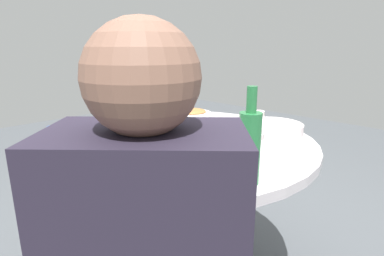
{
  "coord_description": "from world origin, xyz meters",
  "views": [
    {
      "loc": [
        -0.89,
        -0.96,
        1.15
      ],
      "look_at": [
        0.09,
        -0.0,
        0.78
      ],
      "focal_mm": 28.82,
      "sensor_mm": 36.0,
      "label": 1
    }
  ],
  "objects_px": {
    "green_bottle": "(249,146)",
    "dish_greens": "(105,145)",
    "tea_cup_far": "(77,133)",
    "dish_stirfry": "(181,154)",
    "soup_bowl": "(272,131)",
    "tea_cup_near": "(56,132)",
    "rice_bowl": "(146,116)",
    "tea_cup_side": "(257,117)",
    "round_dining_table": "(179,173)",
    "dish_tofu_braise": "(193,113)"
  },
  "relations": [
    {
      "from": "green_bottle",
      "to": "dish_greens",
      "type": "bearing_deg",
      "value": 105.59
    },
    {
      "from": "tea_cup_far",
      "to": "dish_stirfry",
      "type": "bearing_deg",
      "value": -70.13
    },
    {
      "from": "soup_bowl",
      "to": "tea_cup_near",
      "type": "distance_m",
      "value": 0.96
    },
    {
      "from": "dish_greens",
      "to": "green_bottle",
      "type": "relative_size",
      "value": 0.86
    },
    {
      "from": "rice_bowl",
      "to": "dish_greens",
      "type": "xyz_separation_m",
      "value": [
        -0.36,
        -0.22,
        -0.02
      ]
    },
    {
      "from": "tea_cup_far",
      "to": "tea_cup_side",
      "type": "relative_size",
      "value": 0.99
    },
    {
      "from": "green_bottle",
      "to": "tea_cup_side",
      "type": "xyz_separation_m",
      "value": [
        0.65,
        0.39,
        -0.08
      ]
    },
    {
      "from": "dish_greens",
      "to": "rice_bowl",
      "type": "bearing_deg",
      "value": 31.33
    },
    {
      "from": "dish_greens",
      "to": "dish_stirfry",
      "type": "relative_size",
      "value": 1.31
    },
    {
      "from": "round_dining_table",
      "to": "tea_cup_far",
      "type": "distance_m",
      "value": 0.48
    },
    {
      "from": "dish_stirfry",
      "to": "soup_bowl",
      "type": "bearing_deg",
      "value": -12.14
    },
    {
      "from": "soup_bowl",
      "to": "green_bottle",
      "type": "distance_m",
      "value": 0.51
    },
    {
      "from": "soup_bowl",
      "to": "green_bottle",
      "type": "relative_size",
      "value": 0.96
    },
    {
      "from": "tea_cup_far",
      "to": "green_bottle",
      "type": "bearing_deg",
      "value": -77.46
    },
    {
      "from": "soup_bowl",
      "to": "dish_stirfry",
      "type": "height_order",
      "value": "soup_bowl"
    },
    {
      "from": "tea_cup_near",
      "to": "tea_cup_side",
      "type": "height_order",
      "value": "tea_cup_side"
    },
    {
      "from": "dish_tofu_braise",
      "to": "tea_cup_side",
      "type": "relative_size",
      "value": 2.9
    },
    {
      "from": "soup_bowl",
      "to": "tea_cup_near",
      "type": "bearing_deg",
      "value": 134.65
    },
    {
      "from": "dish_greens",
      "to": "dish_stirfry",
      "type": "height_order",
      "value": "dish_greens"
    },
    {
      "from": "soup_bowl",
      "to": "tea_cup_far",
      "type": "distance_m",
      "value": 0.85
    },
    {
      "from": "dish_tofu_braise",
      "to": "tea_cup_near",
      "type": "relative_size",
      "value": 3.01
    },
    {
      "from": "dish_greens",
      "to": "tea_cup_near",
      "type": "bearing_deg",
      "value": 100.14
    },
    {
      "from": "soup_bowl",
      "to": "dish_tofu_braise",
      "type": "bearing_deg",
      "value": 82.93
    },
    {
      "from": "green_bottle",
      "to": "tea_cup_far",
      "type": "distance_m",
      "value": 0.78
    },
    {
      "from": "round_dining_table",
      "to": "tea_cup_side",
      "type": "height_order",
      "value": "tea_cup_side"
    },
    {
      "from": "rice_bowl",
      "to": "green_bottle",
      "type": "bearing_deg",
      "value": -105.12
    },
    {
      "from": "tea_cup_near",
      "to": "soup_bowl",
      "type": "bearing_deg",
      "value": -45.35
    },
    {
      "from": "green_bottle",
      "to": "tea_cup_near",
      "type": "distance_m",
      "value": 0.9
    },
    {
      "from": "tea_cup_far",
      "to": "round_dining_table",
      "type": "bearing_deg",
      "value": -39.66
    },
    {
      "from": "round_dining_table",
      "to": "tea_cup_side",
      "type": "xyz_separation_m",
      "value": [
        0.48,
        -0.09,
        0.2
      ]
    },
    {
      "from": "dish_greens",
      "to": "dish_tofu_braise",
      "type": "height_order",
      "value": "dish_greens"
    },
    {
      "from": "tea_cup_near",
      "to": "rice_bowl",
      "type": "bearing_deg",
      "value": -13.27
    },
    {
      "from": "round_dining_table",
      "to": "dish_greens",
      "type": "bearing_deg",
      "value": 167.65
    },
    {
      "from": "green_bottle",
      "to": "dish_stirfry",
      "type": "bearing_deg",
      "value": 89.83
    },
    {
      "from": "rice_bowl",
      "to": "dish_stirfry",
      "type": "relative_size",
      "value": 1.49
    },
    {
      "from": "dish_tofu_braise",
      "to": "tea_cup_side",
      "type": "height_order",
      "value": "tea_cup_side"
    },
    {
      "from": "round_dining_table",
      "to": "rice_bowl",
      "type": "height_order",
      "value": "rice_bowl"
    },
    {
      "from": "soup_bowl",
      "to": "dish_tofu_braise",
      "type": "relative_size",
      "value": 1.29
    },
    {
      "from": "round_dining_table",
      "to": "dish_tofu_braise",
      "type": "xyz_separation_m",
      "value": [
        0.37,
        0.27,
        0.19
      ]
    },
    {
      "from": "dish_greens",
      "to": "dish_stirfry",
      "type": "bearing_deg",
      "value": -59.42
    },
    {
      "from": "rice_bowl",
      "to": "dish_greens",
      "type": "distance_m",
      "value": 0.43
    },
    {
      "from": "tea_cup_near",
      "to": "tea_cup_far",
      "type": "distance_m",
      "value": 0.12
    },
    {
      "from": "soup_bowl",
      "to": "round_dining_table",
      "type": "bearing_deg",
      "value": 135.46
    },
    {
      "from": "tea_cup_near",
      "to": "dish_tofu_braise",
      "type": "bearing_deg",
      "value": -8.9
    },
    {
      "from": "tea_cup_near",
      "to": "round_dining_table",
      "type": "bearing_deg",
      "value": -45.97
    },
    {
      "from": "dish_stirfry",
      "to": "green_bottle",
      "type": "distance_m",
      "value": 0.31
    },
    {
      "from": "rice_bowl",
      "to": "tea_cup_near",
      "type": "bearing_deg",
      "value": 166.73
    },
    {
      "from": "soup_bowl",
      "to": "green_bottle",
      "type": "bearing_deg",
      "value": -157.54
    },
    {
      "from": "rice_bowl",
      "to": "green_bottle",
      "type": "xyz_separation_m",
      "value": [
        -0.21,
        -0.77,
        0.07
      ]
    },
    {
      "from": "dish_stirfry",
      "to": "green_bottle",
      "type": "xyz_separation_m",
      "value": [
        -0.0,
        -0.29,
        0.1
      ]
    }
  ]
}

